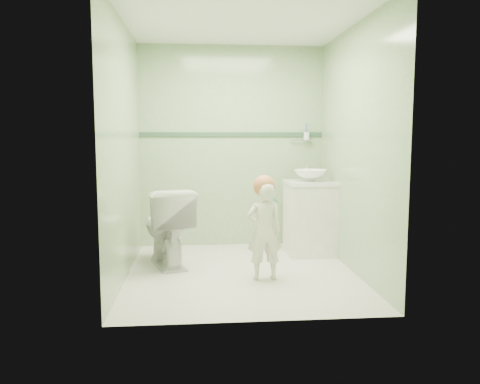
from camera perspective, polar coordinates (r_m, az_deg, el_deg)
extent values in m
plane|color=beige|center=(4.78, 0.16, -9.54)|extent=(2.50, 2.50, 0.00)
cube|color=#81AC7A|center=(5.84, -0.97, 5.36)|extent=(2.20, 0.04, 2.40)
cube|color=#81AC7A|center=(3.35, 2.15, 4.35)|extent=(2.20, 0.04, 2.40)
cube|color=#81AC7A|center=(4.62, -13.59, 4.82)|extent=(0.04, 2.50, 2.40)
cube|color=#81AC7A|center=(4.82, 13.35, 4.89)|extent=(0.04, 2.50, 2.40)
plane|color=white|center=(4.71, 0.17, 19.74)|extent=(2.50, 2.50, 0.00)
cube|color=#2F503A|center=(5.82, -0.97, 6.83)|extent=(2.20, 0.02, 0.05)
cube|color=silver|center=(5.50, 8.24, -3.17)|extent=(0.52, 0.50, 0.80)
cube|color=white|center=(5.45, 8.31, 1.08)|extent=(0.54, 0.52, 0.04)
imported|color=white|center=(5.44, 8.33, 1.96)|extent=(0.37, 0.37, 0.13)
cylinder|color=silver|center=(5.63, 7.87, 2.70)|extent=(0.03, 0.03, 0.18)
cylinder|color=silver|center=(5.57, 7.99, 3.48)|extent=(0.02, 0.12, 0.02)
cylinder|color=silver|center=(5.91, 7.26, 6.10)|extent=(0.26, 0.02, 0.02)
cylinder|color=silver|center=(5.90, 7.88, 6.57)|extent=(0.07, 0.07, 0.09)
cylinder|color=#2541B6|center=(5.89, 7.80, 7.26)|extent=(0.01, 0.01, 0.17)
cylinder|color=#7E54B4|center=(5.89, 7.94, 7.25)|extent=(0.01, 0.01, 0.17)
imported|color=white|center=(5.03, -8.67, -4.06)|extent=(0.66, 0.89, 0.81)
imported|color=beige|center=(4.47, 2.87, -4.67)|extent=(0.35, 0.25, 0.91)
sphere|color=#C07144|center=(4.44, 2.86, 0.72)|extent=(0.20, 0.20, 0.20)
cylinder|color=#118377|center=(4.32, 4.32, -1.12)|extent=(0.06, 0.14, 0.06)
cube|color=white|center=(4.35, 3.39, -0.53)|extent=(0.03, 0.03, 0.02)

